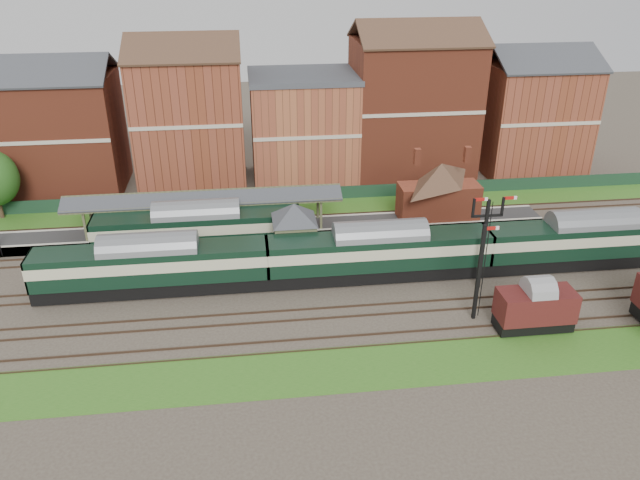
{
  "coord_description": "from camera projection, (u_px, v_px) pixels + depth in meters",
  "views": [
    {
      "loc": [
        -6.84,
        -45.91,
        27.05
      ],
      "look_at": [
        -0.9,
        2.0,
        3.0
      ],
      "focal_mm": 35.0,
      "sensor_mm": 36.0,
      "label": 1
    }
  ],
  "objects": [
    {
      "name": "town_backdrop",
      "position": [
        302.0,
        122.0,
        72.66
      ],
      "size": [
        69.0,
        10.0,
        16.0
      ],
      "color": "#963E26",
      "rests_on": "ground"
    },
    {
      "name": "semaphore_bracket",
      "position": [
        485.0,
        238.0,
        50.64
      ],
      "size": [
        3.6,
        0.25,
        8.18
      ],
      "color": "black",
      "rests_on": "ground"
    },
    {
      "name": "ground",
      "position": [
        333.0,
        281.0,
        53.6
      ],
      "size": [
        160.0,
        160.0,
        0.0
      ],
      "primitive_type": "plane",
      "color": "#473D33",
      "rests_on": "ground"
    },
    {
      "name": "canopy",
      "position": [
        204.0,
        195.0,
        59.0
      ],
      "size": [
        26.0,
        3.89,
        4.08
      ],
      "color": "brown",
      "rests_on": "platform"
    },
    {
      "name": "signal_box",
      "position": [
        295.0,
        233.0,
        54.73
      ],
      "size": [
        5.4,
        5.4,
        6.0
      ],
      "color": "#627352",
      "rests_on": "ground"
    },
    {
      "name": "grass_back",
      "position": [
        312.0,
        207.0,
        67.8
      ],
      "size": [
        90.0,
        4.5,
        0.06
      ],
      "primitive_type": "cube",
      "color": "#2D6619",
      "rests_on": "ground"
    },
    {
      "name": "station_building",
      "position": [
        439.0,
        190.0,
        61.82
      ],
      "size": [
        8.1,
        8.1,
        5.9
      ],
      "color": "#963E26",
      "rests_on": "platform"
    },
    {
      "name": "platform",
      "position": [
        269.0,
        230.0,
        61.48
      ],
      "size": [
        55.0,
        3.4,
        1.0
      ],
      "primitive_type": "cube",
      "color": "#2D2D2D",
      "rests_on": "ground"
    },
    {
      "name": "semaphore_siding",
      "position": [
        479.0,
        271.0,
        46.63
      ],
      "size": [
        1.23,
        0.25,
        8.0
      ],
      "color": "black",
      "rests_on": "ground"
    },
    {
      "name": "grass_front",
      "position": [
        358.0,
        368.0,
        42.92
      ],
      "size": [
        90.0,
        5.0,
        0.06
      ],
      "primitive_type": "cube",
      "color": "#2D6619",
      "rests_on": "ground"
    },
    {
      "name": "fence",
      "position": [
        310.0,
        194.0,
        69.25
      ],
      "size": [
        90.0,
        0.12,
        1.5
      ],
      "primitive_type": "cube",
      "color": "#193823",
      "rests_on": "ground"
    },
    {
      "name": "goods_van_a",
      "position": [
        535.0,
        307.0,
        46.26
      ],
      "size": [
        5.66,
        2.45,
        3.43
      ],
      "color": "black",
      "rests_on": "ground"
    },
    {
      "name": "dmu_train",
      "position": [
        379.0,
        252.0,
        52.89
      ],
      "size": [
        56.94,
        2.99,
        4.37
      ],
      "color": "black",
      "rests_on": "ground"
    },
    {
      "name": "brick_hut",
      "position": [
        383.0,
        248.0,
        56.5
      ],
      "size": [
        3.2,
        2.64,
        2.94
      ],
      "color": "brown",
      "rests_on": "ground"
    },
    {
      "name": "platform_railcar",
      "position": [
        198.0,
        229.0,
        56.97
      ],
      "size": [
        18.78,
        2.96,
        4.33
      ],
      "color": "black",
      "rests_on": "ground"
    }
  ]
}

